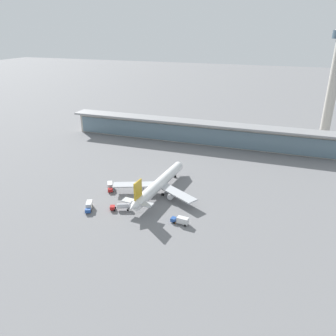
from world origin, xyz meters
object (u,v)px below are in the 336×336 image
at_px(service_truck_near_nose_red, 110,186).
at_px(service_truck_by_tail_red, 121,206).
at_px(service_truck_under_wing_blue, 181,220).
at_px(control_tower, 335,77).
at_px(service_truck_mid_apron_blue, 89,206).
at_px(safety_cone_alpha, 175,223).
at_px(airliner_on_stand, 159,184).

bearing_deg(service_truck_near_nose_red, service_truck_by_tail_red, -48.80).
height_order(service_truck_under_wing_blue, control_tower, control_tower).
xyz_separation_m(service_truck_mid_apron_blue, safety_cone_alpha, (38.75, 1.69, -1.37)).
bearing_deg(service_truck_mid_apron_blue, service_truck_by_tail_red, 17.26).
bearing_deg(control_tower, service_truck_mid_apron_blue, -126.37).
bearing_deg(control_tower, safety_cone_alpha, -114.86).
bearing_deg(airliner_on_stand, service_truck_by_tail_red, -115.88).
height_order(service_truck_by_tail_red, control_tower, control_tower).
distance_m(airliner_on_stand, safety_cone_alpha, 27.77).
distance_m(airliner_on_stand, service_truck_mid_apron_blue, 33.50).
bearing_deg(service_truck_by_tail_red, safety_cone_alpha, -5.50).
height_order(service_truck_by_tail_red, safety_cone_alpha, service_truck_by_tail_red).
relative_size(airliner_on_stand, service_truck_by_tail_red, 6.29).
distance_m(airliner_on_stand, service_truck_near_nose_red, 24.29).
bearing_deg(control_tower, service_truck_by_tail_red, -123.44).
relative_size(control_tower, safety_cone_alpha, 112.06).
bearing_deg(service_truck_mid_apron_blue, control_tower, 53.63).
relative_size(service_truck_mid_apron_blue, control_tower, 0.10).
relative_size(service_truck_by_tail_red, control_tower, 0.11).
bearing_deg(control_tower, service_truck_under_wing_blue, -114.18).
height_order(service_truck_mid_apron_blue, service_truck_by_tail_red, service_truck_mid_apron_blue).
xyz_separation_m(service_truck_near_nose_red, service_truck_mid_apron_blue, (0.76, -20.20, 0.00)).
xyz_separation_m(service_truck_near_nose_red, service_truck_by_tail_red, (14.07, -16.07, 0.02)).
bearing_deg(service_truck_by_tail_red, service_truck_near_nose_red, 131.20).
bearing_deg(service_truck_under_wing_blue, airliner_on_stand, 129.19).
bearing_deg(service_truck_mid_apron_blue, service_truck_near_nose_red, 92.14).
height_order(airliner_on_stand, control_tower, control_tower).
height_order(airliner_on_stand, safety_cone_alpha, airliner_on_stand).
height_order(airliner_on_stand, service_truck_near_nose_red, airliner_on_stand).
bearing_deg(safety_cone_alpha, service_truck_by_tail_red, 174.50).
relative_size(airliner_on_stand, service_truck_under_wing_blue, 7.40).
height_order(service_truck_near_nose_red, service_truck_by_tail_red, service_truck_near_nose_red).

